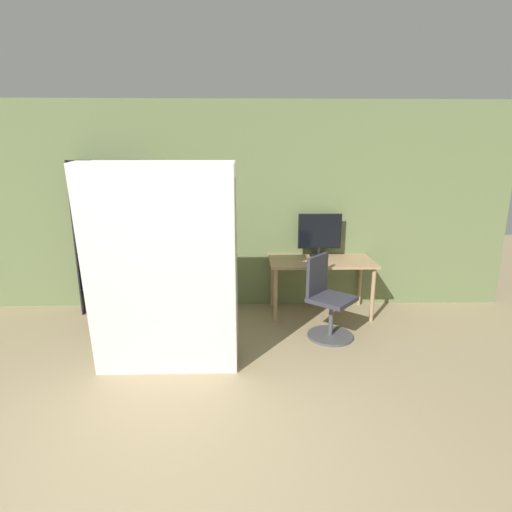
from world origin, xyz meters
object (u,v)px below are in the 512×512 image
Objects in this scene: office_chair at (327,305)px; mattress_far at (170,263)px; bookshelf at (103,243)px; mattress_near at (162,274)px; monitor at (320,234)px.

office_chair is 0.47× the size of mattress_far.
mattress_near reaches higher than bookshelf.
bookshelf is 1.99m from mattress_near.
monitor is 2.38m from mattress_near.
mattress_far reaches higher than bookshelf.
office_chair is (-0.05, -0.89, -0.64)m from monitor.
mattress_far is at bearing 90.00° from mattress_near.
bookshelf is (-2.82, -0.00, -0.11)m from monitor.
mattress_far reaches higher than monitor.
mattress_far is at bearing -143.11° from monitor.
office_chair is at bearing 24.71° from mattress_near.
bookshelf reaches higher than monitor.
mattress_near is (-1.72, -1.66, -0.04)m from monitor.
mattress_near is 0.37m from mattress_far.
mattress_near is at bearing -90.00° from mattress_far.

